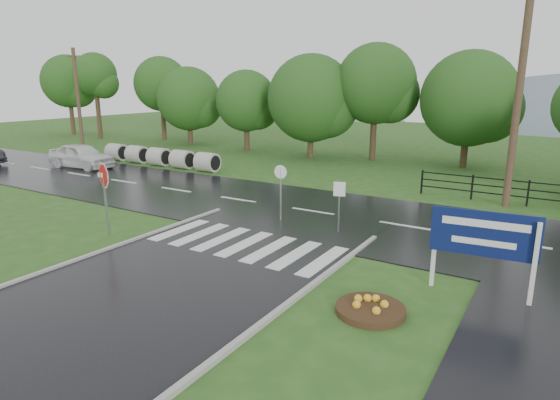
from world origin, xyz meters
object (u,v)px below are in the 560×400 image
Objects in this scene: stop_sign at (104,182)px; estate_billboard at (484,238)px; car_white at (83,168)px; culvert_pipes at (159,157)px.

estate_billboard is at bearing 7.75° from stop_sign.
culvert_pipes is at bearing -50.89° from car_white.
culvert_pipes is 23.96m from estate_billboard.
estate_billboard is at bearing -24.53° from culvert_pipes.
culvert_pipes is at bearing 155.47° from estate_billboard.
estate_billboard reaches higher than culvert_pipes.
car_white is (-3.65, -3.32, -0.60)m from culvert_pipes.
estate_billboard is 0.55× the size of car_white.
car_white is at bearing 147.34° from stop_sign.
stop_sign is at bearing -172.25° from estate_billboard.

